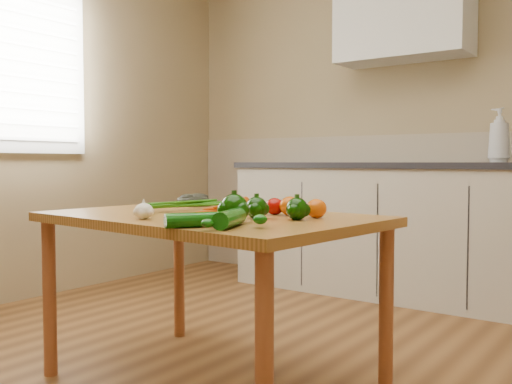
{
  "coord_description": "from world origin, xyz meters",
  "views": [
    {
      "loc": [
        1.41,
        -1.47,
        0.9
      ],
      "look_at": [
        -0.02,
        0.5,
        0.77
      ],
      "focal_mm": 40.0,
      "sensor_mm": 36.0,
      "label": 1
    }
  ],
  "objects_px": {
    "carrot_bunch": "(213,205)",
    "pepper_a": "(256,208)",
    "garlic_bulb": "(144,211)",
    "tomato_c": "(316,208)",
    "zucchini_a": "(230,218)",
    "zucchini_b": "(198,220)",
    "pepper_c": "(234,208)",
    "table": "(209,234)",
    "pepper_b": "(297,209)",
    "soap_bottle_a": "(499,135)",
    "tomato_b": "(290,206)",
    "leafy_greens": "(188,196)",
    "tomato_a": "(275,206)"
  },
  "relations": [
    {
      "from": "carrot_bunch",
      "to": "pepper_a",
      "type": "height_order",
      "value": "pepper_a"
    },
    {
      "from": "garlic_bulb",
      "to": "tomato_c",
      "type": "relative_size",
      "value": 0.89
    },
    {
      "from": "zucchini_a",
      "to": "zucchini_b",
      "type": "bearing_deg",
      "value": -143.12
    },
    {
      "from": "pepper_c",
      "to": "tomato_c",
      "type": "bearing_deg",
      "value": 62.49
    },
    {
      "from": "table",
      "to": "pepper_b",
      "type": "relative_size",
      "value": 17.07
    },
    {
      "from": "carrot_bunch",
      "to": "pepper_a",
      "type": "bearing_deg",
      "value": -12.96
    },
    {
      "from": "table",
      "to": "soap_bottle_a",
      "type": "xyz_separation_m",
      "value": [
        0.62,
        2.01,
        0.45
      ]
    },
    {
      "from": "carrot_bunch",
      "to": "pepper_c",
      "type": "distance_m",
      "value": 0.38
    },
    {
      "from": "pepper_c",
      "to": "zucchini_b",
      "type": "relative_size",
      "value": 0.46
    },
    {
      "from": "pepper_a",
      "to": "tomato_b",
      "type": "bearing_deg",
      "value": 77.72
    },
    {
      "from": "tomato_c",
      "to": "zucchini_a",
      "type": "distance_m",
      "value": 0.43
    },
    {
      "from": "tomato_c",
      "to": "zucchini_a",
      "type": "relative_size",
      "value": 0.39
    },
    {
      "from": "table",
      "to": "carrot_bunch",
      "type": "xyz_separation_m",
      "value": [
        -0.03,
        0.06,
        0.11
      ]
    },
    {
      "from": "garlic_bulb",
      "to": "tomato_b",
      "type": "relative_size",
      "value": 0.85
    },
    {
      "from": "table",
      "to": "zucchini_a",
      "type": "relative_size",
      "value": 6.8
    },
    {
      "from": "pepper_a",
      "to": "zucchini_a",
      "type": "distance_m",
      "value": 0.29
    },
    {
      "from": "tomato_b",
      "to": "tomato_c",
      "type": "xyz_separation_m",
      "value": [
        0.13,
        -0.02,
        -0.0
      ]
    },
    {
      "from": "soap_bottle_a",
      "to": "garlic_bulb",
      "type": "relative_size",
      "value": 4.84
    },
    {
      "from": "pepper_a",
      "to": "zucchini_b",
      "type": "xyz_separation_m",
      "value": [
        0.01,
        -0.34,
        -0.02
      ]
    },
    {
      "from": "soap_bottle_a",
      "to": "pepper_c",
      "type": "bearing_deg",
      "value": 20.91
    },
    {
      "from": "leafy_greens",
      "to": "tomato_c",
      "type": "height_order",
      "value": "leafy_greens"
    },
    {
      "from": "leafy_greens",
      "to": "soap_bottle_a",
      "type": "bearing_deg",
      "value": 60.28
    },
    {
      "from": "garlic_bulb",
      "to": "zucchini_a",
      "type": "xyz_separation_m",
      "value": [
        0.42,
        -0.02,
        -0.0
      ]
    },
    {
      "from": "tomato_c",
      "to": "garlic_bulb",
      "type": "bearing_deg",
      "value": -140.3
    },
    {
      "from": "soap_bottle_a",
      "to": "pepper_c",
      "type": "distance_m",
      "value": 2.24
    },
    {
      "from": "soap_bottle_a",
      "to": "tomato_b",
      "type": "relative_size",
      "value": 4.09
    },
    {
      "from": "tomato_b",
      "to": "pepper_c",
      "type": "bearing_deg",
      "value": -94.63
    },
    {
      "from": "pepper_a",
      "to": "pepper_b",
      "type": "bearing_deg",
      "value": 18.27
    },
    {
      "from": "garlic_bulb",
      "to": "zucchini_b",
      "type": "xyz_separation_m",
      "value": [
        0.34,
        -0.08,
        -0.01
      ]
    },
    {
      "from": "soap_bottle_a",
      "to": "pepper_b",
      "type": "height_order",
      "value": "soap_bottle_a"
    },
    {
      "from": "carrot_bunch",
      "to": "tomato_a",
      "type": "relative_size",
      "value": 3.31
    },
    {
      "from": "pepper_a",
      "to": "tomato_a",
      "type": "height_order",
      "value": "pepper_a"
    },
    {
      "from": "zucchini_b",
      "to": "table",
      "type": "bearing_deg",
      "value": 126.34
    },
    {
      "from": "table",
      "to": "zucchini_a",
      "type": "height_order",
      "value": "zucchini_a"
    },
    {
      "from": "table",
      "to": "pepper_c",
      "type": "xyz_separation_m",
      "value": [
        0.27,
        -0.18,
        0.13
      ]
    },
    {
      "from": "tomato_a",
      "to": "tomato_c",
      "type": "height_order",
      "value": "tomato_c"
    },
    {
      "from": "carrot_bunch",
      "to": "pepper_b",
      "type": "xyz_separation_m",
      "value": [
        0.43,
        -0.05,
        0.01
      ]
    },
    {
      "from": "soap_bottle_a",
      "to": "pepper_b",
      "type": "relative_size",
      "value": 4.2
    },
    {
      "from": "carrot_bunch",
      "to": "table",
      "type": "bearing_deg",
      "value": -57.72
    },
    {
      "from": "carrot_bunch",
      "to": "zucchini_a",
      "type": "bearing_deg",
      "value": -39.0
    },
    {
      "from": "garlic_bulb",
      "to": "pepper_c",
      "type": "xyz_separation_m",
      "value": [
        0.33,
        0.11,
        0.02
      ]
    },
    {
      "from": "pepper_b",
      "to": "soap_bottle_a",
      "type": "bearing_deg",
      "value": 83.65
    },
    {
      "from": "table",
      "to": "soap_bottle_a",
      "type": "height_order",
      "value": "soap_bottle_a"
    },
    {
      "from": "table",
      "to": "garlic_bulb",
      "type": "relative_size",
      "value": 19.69
    },
    {
      "from": "carrot_bunch",
      "to": "zucchini_b",
      "type": "xyz_separation_m",
      "value": [
        0.3,
        -0.43,
        -0.01
      ]
    },
    {
      "from": "table",
      "to": "carrot_bunch",
      "type": "relative_size",
      "value": 5.66
    },
    {
      "from": "pepper_c",
      "to": "zucchini_a",
      "type": "distance_m",
      "value": 0.15
    },
    {
      "from": "table",
      "to": "pepper_a",
      "type": "distance_m",
      "value": 0.28
    },
    {
      "from": "pepper_a",
      "to": "zucchini_a",
      "type": "xyz_separation_m",
      "value": [
        0.09,
        -0.27,
        -0.01
      ]
    },
    {
      "from": "table",
      "to": "zucchini_a",
      "type": "distance_m",
      "value": 0.48
    }
  ]
}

